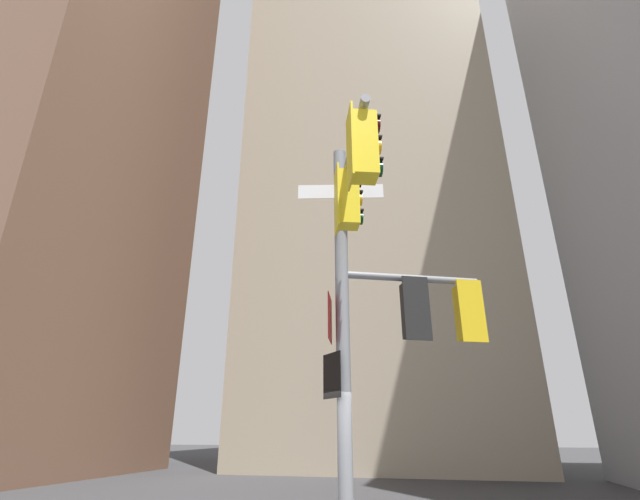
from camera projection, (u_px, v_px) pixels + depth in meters
building_tower_left at (67, 71)px, 29.14m from camera, size 13.06×13.06×46.75m
building_mid_block at (372, 96)px, 36.74m from camera, size 15.14×15.14×54.23m
signal_pole_assembly at (374, 284)px, 7.65m from camera, size 3.14×3.86×7.10m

